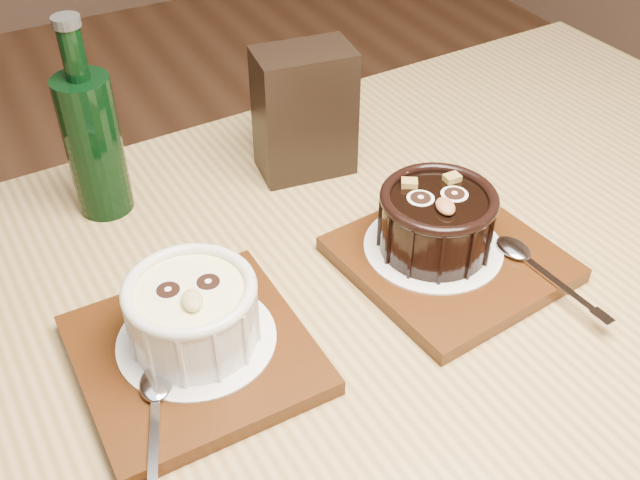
# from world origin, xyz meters

# --- Properties ---
(table) EXTENTS (1.23, 0.85, 0.75)m
(table) POSITION_xyz_m (0.12, -0.12, 0.66)
(table) COLOR olive
(table) RESTS_ON ground
(tray_left) EXTENTS (0.18, 0.18, 0.01)m
(tray_left) POSITION_xyz_m (-0.03, -0.06, 0.76)
(tray_left) COLOR #46220B
(tray_left) RESTS_ON table
(doily_left) EXTENTS (0.13, 0.13, 0.00)m
(doily_left) POSITION_xyz_m (-0.02, -0.06, 0.77)
(doily_left) COLOR white
(doily_left) RESTS_ON tray_left
(ramekin_white) EXTENTS (0.11, 0.11, 0.06)m
(ramekin_white) POSITION_xyz_m (-0.02, -0.06, 0.80)
(ramekin_white) COLOR silver
(ramekin_white) RESTS_ON doily_left
(spoon_left) EXTENTS (0.07, 0.13, 0.01)m
(spoon_left) POSITION_xyz_m (-0.08, -0.12, 0.77)
(spoon_left) COLOR silver
(spoon_left) RESTS_ON tray_left
(tray_right) EXTENTS (0.20, 0.20, 0.01)m
(tray_right) POSITION_xyz_m (0.23, -0.07, 0.76)
(tray_right) COLOR #46220B
(tray_right) RESTS_ON table
(doily_right) EXTENTS (0.13, 0.13, 0.00)m
(doily_right) POSITION_xyz_m (0.22, -0.05, 0.77)
(doily_right) COLOR white
(doily_right) RESTS_ON tray_right
(ramekin_dark) EXTENTS (0.11, 0.11, 0.06)m
(ramekin_dark) POSITION_xyz_m (0.22, -0.05, 0.80)
(ramekin_dark) COLOR black
(ramekin_dark) RESTS_ON doily_right
(spoon_right) EXTENTS (0.04, 0.14, 0.01)m
(spoon_right) POSITION_xyz_m (0.28, -0.13, 0.77)
(spoon_right) COLOR silver
(spoon_right) RESTS_ON tray_right
(condiment_stand) EXTENTS (0.11, 0.07, 0.14)m
(condiment_stand) POSITION_xyz_m (0.18, 0.14, 0.82)
(condiment_stand) COLOR black
(condiment_stand) RESTS_ON table
(green_bottle) EXTENTS (0.05, 0.05, 0.21)m
(green_bottle) POSITION_xyz_m (-0.03, 0.18, 0.83)
(green_bottle) COLOR black
(green_bottle) RESTS_ON table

